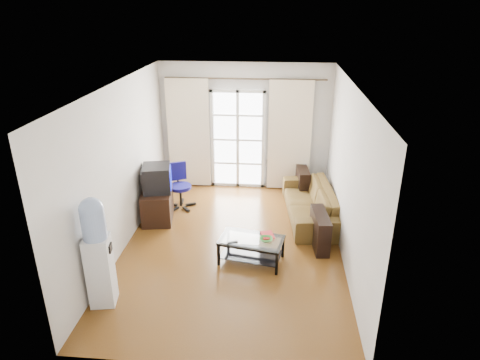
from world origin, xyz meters
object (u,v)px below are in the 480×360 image
at_px(water_cooler, 97,250).
at_px(task_chair, 180,194).
at_px(sofa, 310,202).
at_px(coffee_table, 251,247).
at_px(tv_stand, 158,205).
at_px(crt_tv, 156,178).

bearing_deg(water_cooler, task_chair, 72.64).
distance_m(sofa, coffee_table, 1.90).
bearing_deg(sofa, water_cooler, -52.28).
height_order(coffee_table, tv_stand, tv_stand).
bearing_deg(crt_tv, sofa, -6.30).
bearing_deg(coffee_table, tv_stand, 145.90).
bearing_deg(coffee_table, water_cooler, -148.66).
height_order(crt_tv, task_chair, crt_tv).
xyz_separation_m(crt_tv, task_chair, (0.31, 0.54, -0.56)).
height_order(sofa, tv_stand, sofa).
bearing_deg(water_cooler, coffee_table, 21.60).
bearing_deg(tv_stand, task_chair, 52.83).
bearing_deg(tv_stand, water_cooler, -101.42).
height_order(sofa, water_cooler, water_cooler).
relative_size(crt_tv, water_cooler, 0.39).
relative_size(sofa, task_chair, 2.41).
xyz_separation_m(sofa, task_chair, (-2.55, 0.22, -0.04)).
distance_m(tv_stand, task_chair, 0.65).
xyz_separation_m(coffee_table, tv_stand, (-1.85, 1.25, 0.03)).
bearing_deg(crt_tv, water_cooler, -104.94).
bearing_deg(water_cooler, sofa, 33.67).
xyz_separation_m(coffee_table, water_cooler, (-1.94, -1.18, 0.57)).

